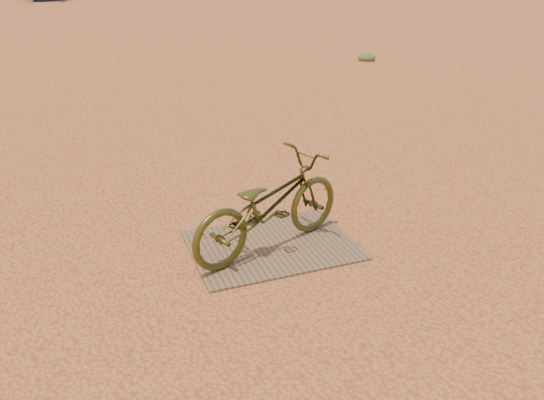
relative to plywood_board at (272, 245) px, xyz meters
name	(u,v)px	position (x,y,z in m)	size (l,w,h in m)	color
ground	(315,223)	(0.58, 0.30, -0.01)	(120.00, 120.00, 0.00)	#D18153
plywood_board	(272,245)	(0.00, 0.00, 0.00)	(1.52, 1.13, 0.02)	#6F5F4C
bicycle	(269,205)	(-0.05, -0.05, 0.45)	(0.58, 1.68, 0.88)	#43491B
kale_b	(367,61)	(6.19, 8.96, -0.01)	(0.48, 0.48, 0.26)	#5A754B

